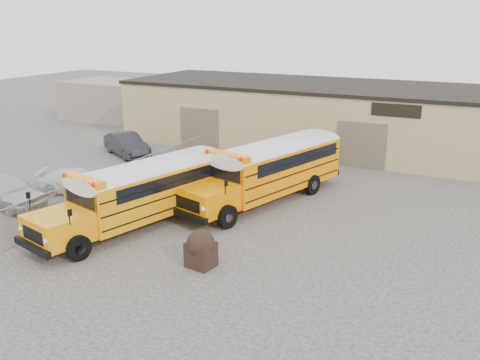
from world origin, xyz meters
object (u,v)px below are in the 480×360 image
at_px(school_bus_right, 337,145).
at_px(car_white, 79,181).
at_px(school_bus_left, 232,162).
at_px(car_dark, 127,145).
at_px(tarp_bundle, 201,248).
at_px(car_silver, 4,190).

relative_size(school_bus_right, car_white, 2.48).
distance_m(school_bus_left, car_dark, 11.29).
bearing_deg(tarp_bundle, school_bus_right, 86.45).
relative_size(car_silver, car_white, 1.09).
xyz_separation_m(car_silver, car_dark, (-0.97, 11.30, -0.05)).
xyz_separation_m(school_bus_left, tarp_bundle, (3.17, -8.75, -0.96)).
bearing_deg(school_bus_left, car_silver, -143.05).
distance_m(school_bus_left, car_silver, 11.91).
bearing_deg(car_white, car_dark, -4.10).
bearing_deg(school_bus_right, car_dark, -172.04).
xyz_separation_m(school_bus_left, school_bus_right, (4.10, 6.19, 0.09)).
height_order(school_bus_left, car_white, school_bus_left).
height_order(school_bus_left, school_bus_right, school_bus_right).
bearing_deg(tarp_bundle, car_white, 154.98).
height_order(tarp_bundle, car_silver, car_silver).
xyz_separation_m(car_white, car_dark, (-2.80, 7.86, 0.14)).
xyz_separation_m(car_silver, car_white, (1.84, 3.44, -0.18)).
bearing_deg(car_white, tarp_bundle, -138.75).
relative_size(school_bus_left, car_silver, 2.16).
distance_m(tarp_bundle, car_white, 11.95).
height_order(tarp_bundle, car_dark, car_dark).
bearing_deg(car_silver, car_white, -22.51).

